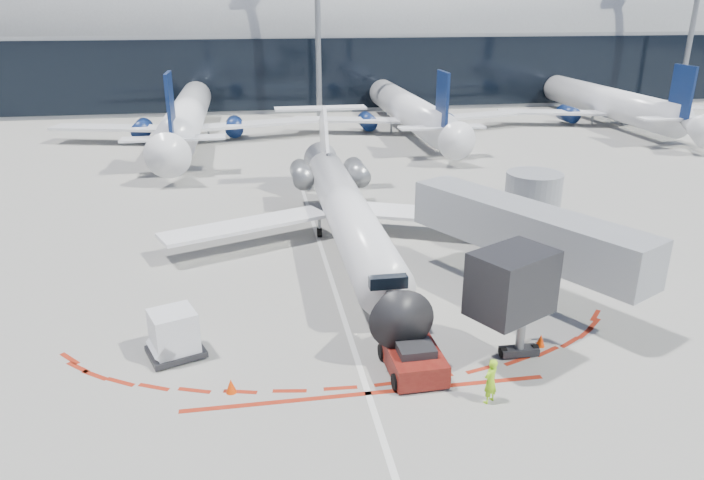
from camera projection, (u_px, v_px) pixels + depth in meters
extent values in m
plane|color=slate|center=(329.00, 273.00, 34.38)|extent=(260.00, 260.00, 0.00)
cube|color=silver|center=(325.00, 259.00, 36.22)|extent=(0.25, 40.00, 0.01)
cube|color=maroon|center=(368.00, 393.00, 23.78)|extent=(14.00, 0.25, 0.01)
cube|color=gray|center=(272.00, 66.00, 92.54)|extent=(150.00, 24.00, 10.00)
cylinder|color=gray|center=(271.00, 31.00, 90.76)|extent=(150.00, 24.00, 24.00)
cube|color=black|center=(276.00, 75.00, 81.43)|extent=(150.00, 0.20, 9.00)
cube|color=gray|center=(524.00, 229.00, 30.32)|extent=(8.22, 12.61, 2.30)
cube|color=black|center=(512.00, 283.00, 24.56)|extent=(3.86, 3.44, 2.60)
cylinder|color=gray|center=(521.00, 330.00, 25.91)|extent=(0.36, 0.36, 2.40)
cube|color=black|center=(519.00, 351.00, 26.25)|extent=(1.60, 0.60, 0.30)
cylinder|color=gray|center=(531.00, 213.00, 36.50)|extent=(3.20, 3.20, 4.80)
cylinder|color=black|center=(527.00, 247.00, 37.26)|extent=(4.00, 4.00, 0.50)
cylinder|color=gray|center=(318.00, 14.00, 74.95)|extent=(0.70, 0.70, 25.00)
cylinder|color=gray|center=(695.00, 13.00, 82.54)|extent=(0.70, 0.70, 25.00)
cylinder|color=white|center=(348.00, 214.00, 36.77)|extent=(2.61, 21.26, 2.61)
cone|color=black|center=(394.00, 305.00, 25.72)|extent=(2.61, 2.71, 2.61)
cone|color=white|center=(323.00, 164.00, 48.17)|extent=(2.61, 3.48, 2.61)
cube|color=black|center=(386.00, 278.00, 26.96)|extent=(1.64, 1.35, 0.53)
cube|color=white|center=(246.00, 225.00, 37.51)|extent=(10.35, 6.14, 0.30)
cube|color=white|center=(439.00, 215.00, 39.32)|extent=(10.35, 6.14, 0.30)
cube|color=white|center=(324.00, 136.00, 46.46)|extent=(0.24, 4.53, 4.61)
cube|color=white|center=(320.00, 108.00, 47.71)|extent=(6.96, 1.55, 0.15)
cylinder|color=slate|center=(302.00, 174.00, 44.22)|extent=(1.45, 3.29, 1.45)
cylinder|color=slate|center=(357.00, 172.00, 44.82)|extent=(1.45, 3.29, 1.45)
cylinder|color=black|center=(378.00, 314.00, 29.28)|extent=(0.21, 0.54, 0.54)
cylinder|color=black|center=(319.00, 232.00, 39.47)|extent=(0.29, 0.62, 0.62)
cylinder|color=black|center=(365.00, 230.00, 39.91)|extent=(0.29, 0.62, 0.62)
cylinder|color=gray|center=(378.00, 309.00, 29.19)|extent=(0.17, 0.17, 1.06)
cube|color=#570F0C|center=(413.00, 359.00, 25.05)|extent=(2.14, 3.33, 0.92)
cube|color=black|center=(416.00, 349.00, 24.55)|extent=(1.47, 1.27, 0.36)
cylinder|color=gray|center=(398.00, 336.00, 27.19)|extent=(0.18, 2.66, 0.10)
cylinder|color=black|center=(396.00, 382.00, 23.93)|extent=(0.31, 0.66, 0.65)
cylinder|color=black|center=(445.00, 376.00, 24.28)|extent=(0.31, 0.66, 0.65)
cylinder|color=black|center=(383.00, 352.00, 25.99)|extent=(0.31, 0.66, 0.65)
cylinder|color=black|center=(427.00, 347.00, 26.34)|extent=(0.31, 0.66, 0.65)
imported|color=#9BE618|center=(490.00, 381.00, 22.97)|extent=(0.79, 0.72, 1.80)
cube|color=black|center=(176.00, 351.00, 26.26)|extent=(2.70, 2.51, 0.24)
cube|color=silver|center=(174.00, 331.00, 25.91)|extent=(2.22, 2.15, 1.75)
cylinder|color=black|center=(160.00, 367.00, 25.30)|extent=(0.18, 0.24, 0.22)
cylinder|color=black|center=(202.00, 355.00, 26.13)|extent=(0.18, 0.24, 0.22)
cylinder|color=black|center=(151.00, 351.00, 26.45)|extent=(0.18, 0.24, 0.22)
cylinder|color=black|center=(192.00, 341.00, 27.27)|extent=(0.18, 0.24, 0.22)
cone|color=#F13C05|center=(231.00, 386.00, 23.75)|extent=(0.41, 0.41, 0.57)
cone|color=#F13C05|center=(541.00, 340.00, 26.97)|extent=(0.40, 0.40, 0.55)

